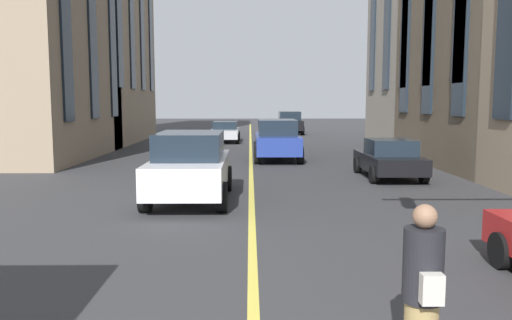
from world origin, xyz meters
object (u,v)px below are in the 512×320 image
car_black_parked_a (389,159)px  car_silver_near (225,132)px  pedestrian_near (422,295)px  car_blue_oncoming (277,139)px  car_white_far (190,166)px  car_black_parked_b (289,122)px

car_black_parked_a → car_silver_near: (16.40, 6.61, 0.00)m
car_silver_near → pedestrian_near: (-29.80, -3.30, 0.19)m
car_black_parked_a → car_blue_oncoming: car_blue_oncoming is taller
car_silver_near → car_white_far: 20.46m
car_white_far → car_blue_oncoming: bearing=-16.4°
car_black_parked_a → car_silver_near: 17.68m
car_silver_near → pedestrian_near: pedestrian_near is taller
car_black_parked_a → car_black_parked_b: 24.97m
car_black_parked_b → car_white_far: bearing=170.3°
car_black_parked_b → car_black_parked_a: bearing=-176.2°
car_black_parked_a → pedestrian_near: bearing=166.1°
car_black_parked_a → car_white_far: size_ratio=0.83×
car_black_parked_b → pedestrian_near: (-38.32, 1.67, -0.08)m
car_blue_oncoming → pedestrian_near: 19.14m
car_blue_oncoming → car_white_far: bearing=163.6°
car_silver_near → pedestrian_near: size_ratio=2.49×
car_silver_near → pedestrian_near: 29.99m
car_black_parked_b → pedestrian_near: size_ratio=2.66×
pedestrian_near → car_black_parked_b: bearing=-2.5°
car_silver_near → pedestrian_near: bearing=-173.7°
car_black_parked_a → pedestrian_near: 13.81m
car_black_parked_a → car_blue_oncoming: size_ratio=0.83×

